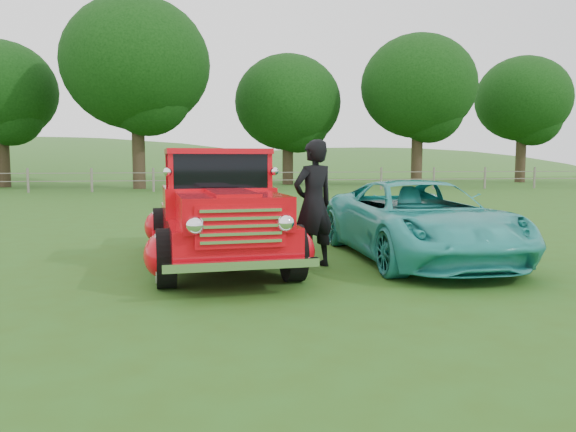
{
  "coord_description": "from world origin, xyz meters",
  "views": [
    {
      "loc": [
        -0.72,
        -7.13,
        1.62
      ],
      "look_at": [
        0.61,
        1.2,
        0.77
      ],
      "focal_mm": 35.0,
      "sensor_mm": 36.0,
      "label": 1
    }
  ],
  "objects": [
    {
      "name": "ground",
      "position": [
        0.0,
        0.0,
        0.0
      ],
      "size": [
        140.0,
        140.0,
        0.0
      ],
      "primitive_type": "plane",
      "color": "#2D5115",
      "rests_on": "ground"
    },
    {
      "name": "distant_hills",
      "position": [
        -4.08,
        59.46,
        -4.55
      ],
      "size": [
        116.0,
        60.0,
        18.0
      ],
      "color": "#2A5820",
      "rests_on": "ground"
    },
    {
      "name": "fence_line",
      "position": [
        0.0,
        22.0,
        0.6
      ],
      "size": [
        48.0,
        0.12,
        1.2
      ],
      "color": "slate",
      "rests_on": "ground"
    },
    {
      "name": "tree_mid_west",
      "position": [
        -12.0,
        28.0,
        5.55
      ],
      "size": [
        6.4,
        6.4,
        8.46
      ],
      "color": "#312218",
      "rests_on": "ground"
    },
    {
      "name": "tree_near_west",
      "position": [
        -4.0,
        25.0,
        6.8
      ],
      "size": [
        8.0,
        8.0,
        10.42
      ],
      "color": "#312218",
      "rests_on": "ground"
    },
    {
      "name": "tree_near_east",
      "position": [
        5.0,
        29.0,
        5.25
      ],
      "size": [
        6.8,
        6.8,
        8.33
      ],
      "color": "#312218",
      "rests_on": "ground"
    },
    {
      "name": "tree_mid_east",
      "position": [
        13.0,
        27.0,
        6.17
      ],
      "size": [
        7.2,
        7.2,
        9.44
      ],
      "color": "#312218",
      "rests_on": "ground"
    },
    {
      "name": "tree_far_east",
      "position": [
        22.0,
        30.0,
        5.86
      ],
      "size": [
        6.6,
        6.6,
        8.86
      ],
      "color": "#312218",
      "rests_on": "ground"
    },
    {
      "name": "red_pickup",
      "position": [
        -0.45,
        1.59,
        0.8
      ],
      "size": [
        2.55,
        5.12,
        1.78
      ],
      "rotation": [
        0.0,
        0.0,
        0.09
      ],
      "color": "black",
      "rests_on": "ground"
    },
    {
      "name": "teal_sedan",
      "position": [
        2.78,
        1.44,
        0.64
      ],
      "size": [
        2.18,
        4.64,
        1.28
      ],
      "primitive_type": "imported",
      "rotation": [
        0.0,
        0.0,
        0.01
      ],
      "color": "teal",
      "rests_on": "ground"
    },
    {
      "name": "man",
      "position": [
        0.98,
        1.08,
        0.96
      ],
      "size": [
        0.83,
        0.72,
        1.92
      ],
      "primitive_type": "imported",
      "rotation": [
        0.0,
        0.0,
        3.59
      ],
      "color": "black",
      "rests_on": "ground"
    }
  ]
}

